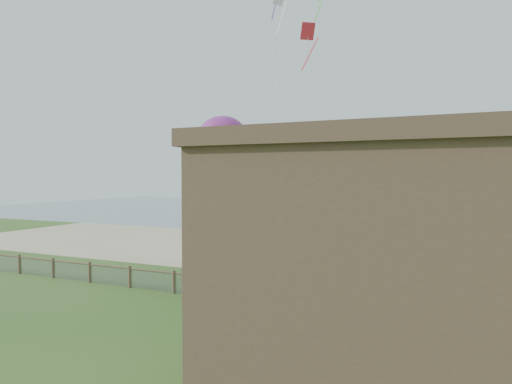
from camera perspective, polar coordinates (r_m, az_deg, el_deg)
ground at (r=19.35m, az=-13.10°, el=-17.22°), size 160.00×160.00×0.00m
sand_beach at (r=38.68m, az=7.30°, el=-7.46°), size 72.00×20.00×0.02m
ocean at (r=81.51m, az=16.40°, el=-2.55°), size 160.00×68.00×0.02m
chainlink_fence at (r=24.04m, az=-4.19°, el=-11.98°), size 36.20×0.20×1.25m
picnic_table at (r=21.73m, az=3.21°, el=-13.97°), size 2.07×1.76×0.75m
octopus_kite at (r=32.85m, az=-4.28°, el=3.66°), size 3.81×2.82×7.49m
kite_white at (r=37.84m, az=2.88°, el=21.92°), size 2.18×1.96×2.90m
kite_purple at (r=41.11m, az=2.03°, el=22.87°), size 2.01×1.82×2.72m
kite_red at (r=34.98m, az=6.48°, el=17.89°), size 2.14×2.29×3.09m
kite_green at (r=42.10m, az=7.66°, el=22.57°), size 1.84×1.66×2.31m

